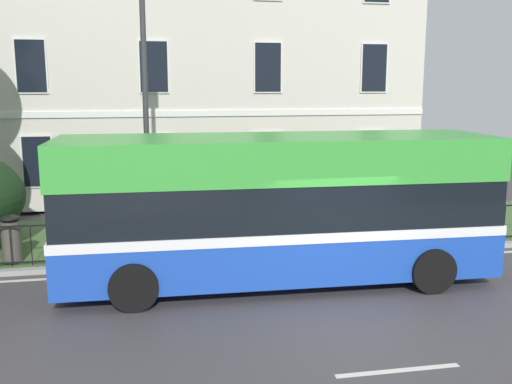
# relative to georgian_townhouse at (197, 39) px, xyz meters

# --- Properties ---
(ground_plane) EXTENTS (60.00, 56.00, 0.18)m
(ground_plane) POSITION_rel_georgian_townhouse_xyz_m (1.39, -14.88, -6.20)
(ground_plane) COLOR #454145
(georgian_townhouse) EXTENTS (15.76, 10.85, 12.06)m
(georgian_townhouse) POSITION_rel_georgian_townhouse_xyz_m (0.00, 0.00, 0.00)
(georgian_townhouse) COLOR silver
(georgian_townhouse) RESTS_ON ground_plane
(iron_verge_railing) EXTENTS (17.26, 0.04, 0.97)m
(iron_verge_railing) POSITION_rel_georgian_townhouse_xyz_m (-0.00, -11.43, -5.56)
(iron_verge_railing) COLOR black
(iron_verge_railing) RESTS_ON ground_plane
(single_decker_bus) EXTENTS (9.38, 2.91, 3.22)m
(single_decker_bus) POSITION_rel_georgian_townhouse_xyz_m (0.50, -13.28, -4.49)
(single_decker_bus) COLOR #1C47B6
(single_decker_bus) RESTS_ON ground_plane
(street_lamp_post) EXTENTS (0.36, 0.24, 7.07)m
(street_lamp_post) POSITION_rel_georgian_townhouse_xyz_m (-2.25, -10.50, -2.03)
(street_lamp_post) COLOR #333338
(street_lamp_post) RESTS_ON ground_plane
(litter_bin) EXTENTS (0.46, 0.46, 1.15)m
(litter_bin) POSITION_rel_georgian_townhouse_xyz_m (-5.49, -11.10, -5.48)
(litter_bin) COLOR #4C4742
(litter_bin) RESTS_ON ground_plane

